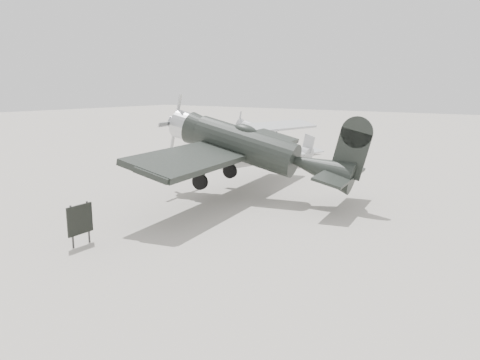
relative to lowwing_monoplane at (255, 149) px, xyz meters
The scene contains 4 objects.
ground 7.30m from the lowwing_monoplane, 73.25° to the right, with size 160.00×160.00×0.00m, color gray.
lowwing_monoplane is the anchor object (origin of this frame).
highwing_monoplane 11.59m from the lowwing_monoplane, 118.88° to the left, with size 7.02×9.84×2.78m.
sign_board 8.81m from the lowwing_monoplane, 95.79° to the right, with size 0.14×0.96×1.39m.
Camera 1 is at (9.66, -10.63, 5.05)m, focal length 35.00 mm.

